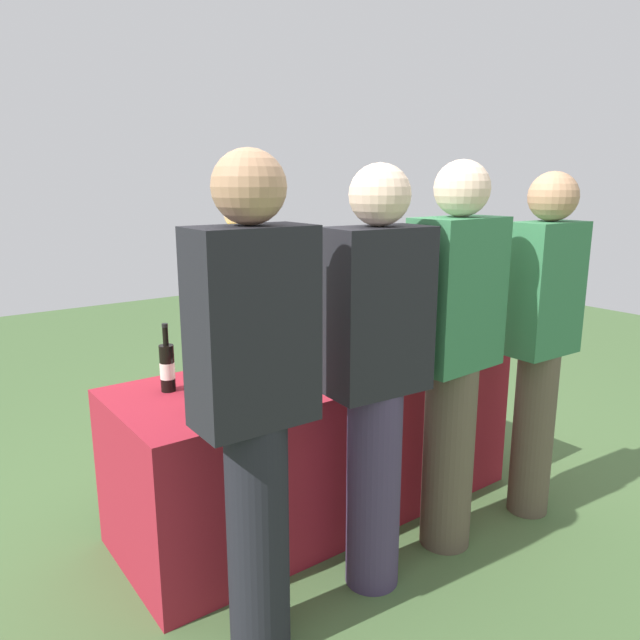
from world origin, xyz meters
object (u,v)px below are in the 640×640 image
object	(u,v)px
wine_bottle_1	(192,366)
guest_1	(376,369)
wine_glass_4	(369,353)
wine_glass_3	(349,357)
wine_glass_1	(268,370)
wine_bottle_4	(319,336)
server_pouring	(246,321)
guest_2	(454,348)
wine_bottle_6	(371,328)
wine_glass_0	(196,383)
wine_bottle_0	(167,367)
wine_bottle_5	(348,332)
guest_0	(254,396)
wine_glass_5	(424,340)
wine_bottle_3	(297,343)
wine_bottle_2	(250,354)
wine_glass_2	(322,363)
ice_bucket	(417,332)
guest_3	(542,333)

from	to	relation	value
wine_bottle_1	guest_1	bearing A→B (deg)	-55.99
wine_glass_4	wine_glass_3	bearing A→B (deg)	163.64
wine_glass_1	guest_1	distance (m)	0.53
wine_bottle_1	wine_bottle_4	bearing A→B (deg)	5.50
server_pouring	guest_2	world-z (taller)	guest_2
wine_bottle_6	wine_glass_1	xyz separation A→B (m)	(-0.81, -0.24, -0.02)
wine_glass_0	server_pouring	size ratio (longest dim) A/B	0.09
wine_bottle_0	wine_bottle_5	size ratio (longest dim) A/B	0.95
guest_0	wine_glass_3	bearing A→B (deg)	32.06
wine_glass_5	wine_bottle_0	bearing A→B (deg)	165.55
wine_glass_3	wine_glass_5	distance (m)	0.49
wine_bottle_3	wine_glass_3	world-z (taller)	wine_bottle_3
guest_1	guest_2	bearing A→B (deg)	5.41
wine_bottle_3	wine_glass_0	bearing A→B (deg)	-158.97
wine_bottle_2	guest_2	xyz separation A→B (m)	(0.64, -0.67, 0.07)
wine_glass_2	ice_bucket	xyz separation A→B (m)	(0.74, 0.12, 0.01)
server_pouring	guest_1	size ratio (longest dim) A/B	0.93
guest_1	wine_bottle_2	bearing A→B (deg)	109.33
wine_bottle_2	wine_bottle_4	world-z (taller)	wine_bottle_2
ice_bucket	wine_bottle_6	bearing A→B (deg)	145.65
wine_glass_0	wine_glass_4	size ratio (longest dim) A/B	1.08
wine_glass_2	wine_bottle_5	bearing A→B (deg)	36.62
wine_bottle_6	wine_glass_5	size ratio (longest dim) A/B	2.38
wine_bottle_1	wine_glass_4	bearing A→B (deg)	-18.94
wine_bottle_0	guest_3	bearing A→B (deg)	-27.07
wine_bottle_0	wine_glass_1	distance (m)	0.44
wine_glass_5	wine_bottle_1	bearing A→B (deg)	167.37
wine_bottle_1	wine_glass_3	world-z (taller)	wine_bottle_1
wine_bottle_4	guest_3	world-z (taller)	guest_3
wine_bottle_2	wine_glass_3	size ratio (longest dim) A/B	2.61
wine_bottle_0	server_pouring	size ratio (longest dim) A/B	0.19
wine_bottle_5	ice_bucket	xyz separation A→B (m)	(0.34, -0.18, -0.02)
wine_glass_1	guest_3	xyz separation A→B (m)	(1.23, -0.53, 0.09)
wine_bottle_1	wine_bottle_6	world-z (taller)	wine_bottle_6
wine_bottle_3	wine_glass_1	distance (m)	0.43
wine_glass_1	guest_3	distance (m)	1.34
ice_bucket	guest_2	distance (m)	0.68
wine_glass_1	guest_2	distance (m)	0.82
ice_bucket	guest_3	size ratio (longest dim) A/B	0.12
wine_bottle_4	guest_1	bearing A→B (deg)	-110.60
wine_glass_2	wine_glass_1	bearing A→B (deg)	176.53
wine_glass_4	wine_bottle_2	bearing A→B (deg)	153.08
wine_bottle_1	wine_glass_4	distance (m)	0.84
ice_bucket	guest_3	world-z (taller)	guest_3
wine_bottle_3	wine_bottle_4	size ratio (longest dim) A/B	0.96
guest_2	wine_bottle_1	bearing A→B (deg)	140.45
wine_glass_5	guest_2	distance (m)	0.50
guest_2	wine_glass_2	bearing A→B (deg)	127.16
wine_glass_4	guest_2	bearing A→B (deg)	-71.80
wine_bottle_0	wine_glass_5	world-z (taller)	wine_bottle_0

